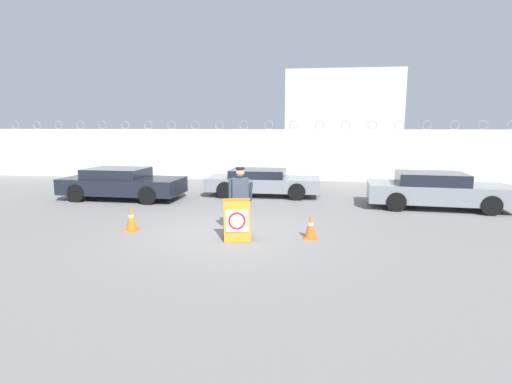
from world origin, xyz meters
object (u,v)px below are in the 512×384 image
Objects in this scene: traffic_cone_mid at (131,218)px; parked_car_front_coupe at (122,183)px; traffic_cone_near at (311,226)px; parked_car_rear_sedan at (262,182)px; parked_car_far_side at (436,190)px; barricade_sign at (237,219)px; security_guard at (240,196)px.

traffic_cone_mid is 5.20m from parked_car_front_coupe.
parked_car_rear_sedan reaches higher than traffic_cone_near.
parked_car_far_side is (11.94, -0.23, 0.01)m from parked_car_front_coupe.
traffic_cone_mid is 6.80m from parked_car_rear_sedan.
barricade_sign is 0.22× the size of parked_car_far_side.
barricade_sign is 1.55× the size of traffic_cone_mid.
traffic_cone_near is at bearing -2.88° from barricade_sign.
security_guard is 0.38× the size of parked_car_front_coupe.
traffic_cone_mid is (-3.13, 0.56, -0.19)m from barricade_sign.
parked_car_rear_sedan is at bearing 75.23° from security_guard.
barricade_sign is at bearing -10.14° from traffic_cone_mid.
security_guard is at bearing -141.20° from parked_car_far_side.
traffic_cone_near is 0.14× the size of parked_car_rear_sedan.
traffic_cone_mid is (-5.02, 0.19, 0.01)m from traffic_cone_near.
traffic_cone_near is (1.89, 0.37, -0.20)m from barricade_sign.
traffic_cone_near is 5.02m from traffic_cone_mid.
parked_car_front_coupe is (-5.58, 4.45, -0.38)m from security_guard.
parked_car_far_side is (6.34, 4.90, 0.11)m from barricade_sign.
barricade_sign is 0.83m from security_guard.
parked_car_far_side reaches higher than parked_car_front_coupe.
traffic_cone_near is 8.88m from parked_car_front_coupe.
parked_car_front_coupe is 1.02× the size of parked_car_rear_sedan.
security_guard is 5.99m from parked_car_rear_sedan.
barricade_sign is 1.59× the size of traffic_cone_near.
security_guard is 0.39× the size of parked_car_rear_sedan.
parked_car_far_side is (4.45, 4.53, 0.31)m from traffic_cone_near.
barricade_sign is 7.59m from parked_car_front_coupe.
traffic_cone_mid is at bearing -115.29° from parked_car_rear_sedan.
parked_car_far_side is at bearing -14.09° from parked_car_rear_sedan.
security_guard is at bearing 2.20° from traffic_cone_mid.
parked_car_far_side reaches higher than traffic_cone_mid.
parked_car_far_side reaches higher than traffic_cone_near.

